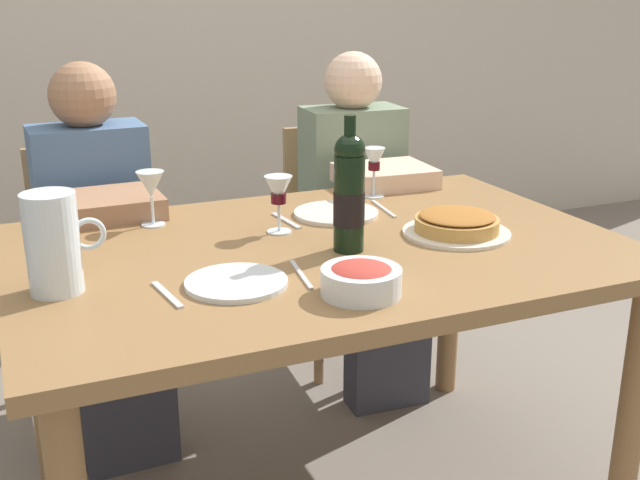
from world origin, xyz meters
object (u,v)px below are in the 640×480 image
Objects in this scene: diner_left at (102,247)px; dining_table at (319,279)px; chair_right at (338,228)px; wine_bottle at (349,193)px; salad_bowl at (361,279)px; chair_left at (93,260)px; baked_tart at (457,224)px; dinner_plate_right_setting at (336,213)px; diner_right at (364,214)px; wine_glass_left_diner at (374,162)px; wine_glass_centre at (279,193)px; water_pitcher at (54,249)px; dinner_plate_left_setting at (236,283)px; wine_glass_right_diner at (151,186)px.

dining_table is at bearing 123.91° from diner_left.
wine_bottle is at bearing 70.12° from chair_right.
salad_bowl is 0.19× the size of chair_left.
diner_left is at bearing 112.42° from salad_bowl.
salad_bowl is (-0.41, -0.27, 0.01)m from baked_tart.
baked_tart is 1.17× the size of dinner_plate_right_setting.
salad_bowl is at bearing -110.03° from wine_bottle.
dining_table is 1.72× the size of chair_right.
dining_table is 0.78m from diner_left.
diner_right is at bearing 83.07° from baked_tart.
wine_glass_centre is (-0.39, -0.22, -0.00)m from wine_glass_left_diner.
diner_right is at bearing 45.32° from wine_glass_centre.
water_pitcher is 0.18× the size of diner_left.
wine_glass_centre is 0.63× the size of dinner_plate_right_setting.
chair_left is at bearing 99.72° from dinner_plate_left_setting.
dining_table is 0.25m from wine_glass_centre.
wine_glass_right_diner is at bearing 150.84° from baked_tart.
wine_glass_right_diner reaches higher than dinner_plate_right_setting.
diner_right reaches higher than baked_tart.
baked_tart reaches higher than dinner_plate_right_setting.
dinner_plate_left_setting is at bearing -169.47° from baked_tart.
salad_bowl is 0.47m from wine_glass_centre.
dinner_plate_right_setting is (-0.21, 0.28, -0.02)m from baked_tart.
diner_left is (-0.78, 0.27, -0.25)m from wine_glass_left_diner.
wine_bottle is 1.53× the size of water_pitcher.
chair_right is (0.41, 0.94, -0.41)m from wine_bottle.
water_pitcher is at bearing -159.61° from dinner_plate_right_setting.
baked_tart is 0.64m from dinner_plate_left_setting.
dinner_plate_right_setting is 0.92m from chair_left.
wine_glass_left_diner reaches higher than dining_table.
dining_table is 0.53m from wine_glass_left_diner.
diner_right is at bearing 48.95° from dinner_plate_left_setting.
baked_tart is 1.08m from diner_left.
water_pitcher reaches higher than wine_glass_left_diner.
diner_left reaches higher than baked_tart.
chair_right is at bearing 67.40° from salad_bowl.
dinner_plate_left_setting is at bearing 100.79° from diner_left.
chair_right is at bearing 64.76° from dinner_plate_right_setting.
dining_table is 0.38m from baked_tart.
chair_left is at bearing 130.96° from baked_tart.
diner_left is (-0.18, 0.81, -0.15)m from dinner_plate_left_setting.
baked_tart is 1.85× the size of wine_glass_centre.
baked_tart is 1.88× the size of wine_glass_right_diner.
wine_glass_right_diner is 0.17× the size of chair_right.
chair_right is at bearing 76.77° from wine_glass_left_diner.
baked_tart is at bearing 86.50° from diner_right.
salad_bowl is 0.71× the size of dinner_plate_right_setting.
chair_right is (0.31, 0.66, -0.27)m from dinner_plate_right_setting.
wine_glass_left_diner is at bearing 2.59° from wine_glass_right_diner.
diner_left is at bearing 18.59° from chair_right.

